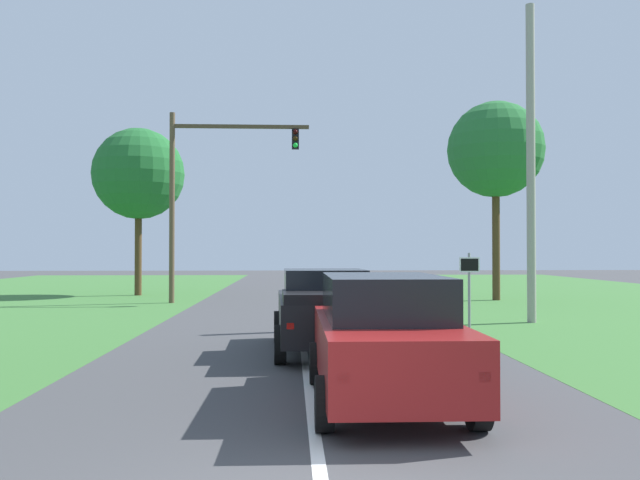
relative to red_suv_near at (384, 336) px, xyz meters
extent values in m
plane|color=#424244|center=(-1.13, 8.45, -1.01)|extent=(120.00, 120.00, 0.00)
cube|color=white|center=(-1.13, -2.55, -1.01)|extent=(0.16, 43.96, 0.01)
cube|color=maroon|center=(0.00, -0.07, -0.19)|extent=(2.01, 4.90, 0.92)
cube|color=black|center=(0.00, 0.18, 0.59)|extent=(1.76, 3.04, 0.66)
cube|color=red|center=(-0.83, -2.47, -0.15)|extent=(0.14, 0.06, 0.12)
cube|color=red|center=(0.80, -2.48, -0.15)|extent=(0.14, 0.06, 0.12)
cylinder|color=black|center=(-0.98, 1.45, -0.65)|extent=(0.24, 0.72, 0.72)
cylinder|color=black|center=(1.00, 1.44, -0.65)|extent=(0.24, 0.72, 0.72)
cylinder|color=black|center=(-1.00, -1.57, -0.65)|extent=(0.24, 0.72, 0.72)
cylinder|color=black|center=(0.98, -1.59, -0.65)|extent=(0.24, 0.72, 0.72)
cube|color=black|center=(-0.68, 5.06, -0.18)|extent=(2.17, 5.09, 0.87)
cube|color=black|center=(-0.67, 4.81, 0.57)|extent=(1.84, 1.96, 0.62)
cube|color=black|center=(-0.63, 3.50, 0.36)|extent=(1.98, 1.97, 0.20)
cube|color=red|center=(-1.44, 2.55, -0.13)|extent=(0.14, 0.06, 0.12)
cube|color=red|center=(0.22, 2.59, -0.13)|extent=(0.14, 0.06, 0.12)
cylinder|color=black|center=(-1.73, 6.59, -0.61)|extent=(0.27, 0.81, 0.80)
cylinder|color=black|center=(0.29, 6.65, -0.61)|extent=(0.27, 0.81, 0.80)
cylinder|color=black|center=(-1.65, 3.47, -0.61)|extent=(0.27, 0.81, 0.80)
cylinder|color=black|center=(0.38, 3.53, -0.61)|extent=(0.27, 0.81, 0.80)
cylinder|color=brown|center=(-6.76, 19.45, 3.25)|extent=(0.24, 0.24, 8.53)
cube|color=#4C3D2B|center=(-3.69, 19.45, 6.92)|extent=(6.14, 0.16, 0.16)
cube|color=black|center=(-1.23, 19.45, 6.37)|extent=(0.32, 0.28, 0.90)
sphere|color=black|center=(-1.23, 19.30, 6.67)|extent=(0.22, 0.22, 0.22)
sphere|color=black|center=(-1.23, 19.30, 6.37)|extent=(0.22, 0.22, 0.22)
sphere|color=#1ED83F|center=(-1.23, 19.30, 6.07)|extent=(0.22, 0.22, 0.22)
cylinder|color=gray|center=(3.82, 9.07, 0.12)|extent=(0.08, 0.08, 2.26)
cube|color=white|center=(3.82, 9.04, 0.90)|extent=(0.60, 0.03, 0.44)
cube|color=black|center=(3.82, 9.02, 0.90)|extent=(0.52, 0.01, 0.36)
cylinder|color=#4C351E|center=(8.26, 20.44, 1.70)|extent=(0.36, 0.36, 5.44)
sphere|color=#256B31|center=(8.26, 20.44, 6.12)|extent=(4.54, 4.54, 4.54)
cylinder|color=#9E998E|center=(6.36, 10.86, 4.17)|extent=(0.28, 0.28, 10.37)
cylinder|color=#4C351E|center=(-9.44, 24.60, 1.28)|extent=(0.36, 0.36, 4.60)
sphere|color=#21652D|center=(-9.44, 24.60, 5.37)|extent=(4.77, 4.77, 4.77)
camera|label=1|loc=(-1.43, -9.91, 1.30)|focal=36.56mm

